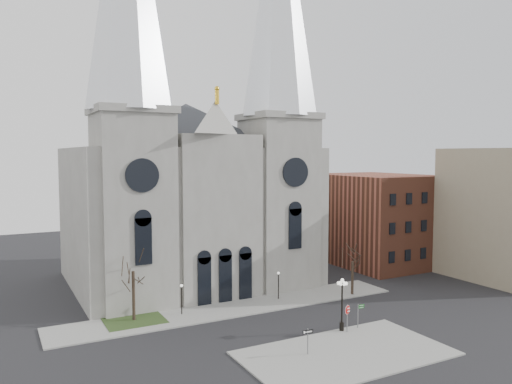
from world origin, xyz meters
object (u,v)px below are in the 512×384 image
globe_lamp (342,298)px  street_name_sign (359,314)px  stop_sign (347,313)px  one_way_sign (308,337)px

globe_lamp → street_name_sign: globe_lamp is taller
stop_sign → street_name_sign: bearing=12.3°
stop_sign → globe_lamp: size_ratio=0.51×
street_name_sign → globe_lamp: bearing=-178.2°
one_way_sign → stop_sign: bearing=28.7°
one_way_sign → street_name_sign: bearing=26.8°
stop_sign → globe_lamp: 1.48m
street_name_sign → one_way_sign: bearing=-154.1°
globe_lamp → one_way_sign: 7.17m
stop_sign → street_name_sign: stop_sign is taller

